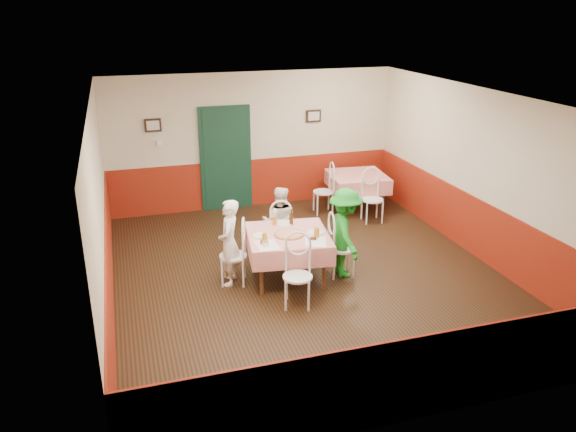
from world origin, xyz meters
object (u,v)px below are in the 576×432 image
object	(u,v)px
second_table	(357,192)
pizza	(289,234)
glass_c	(275,221)
glass_b	(317,233)
wallet	(312,239)
chair_second_b	(373,200)
diner_left	(229,243)
chair_far	(280,232)
glass_a	(265,238)
chair_right	(341,249)
main_table	(288,257)
beer_bottle	(291,218)
diner_right	(345,233)
diner_far	(280,222)
chair_left	(233,256)
chair_second_a	(323,192)
chair_near	(298,277)

from	to	relation	value
second_table	pizza	world-z (taller)	pizza
second_table	glass_c	size ratio (longest dim) A/B	8.60
glass_b	wallet	world-z (taller)	glass_b
second_table	chair_second_b	xyz separation A→B (m)	(0.00, -0.75, 0.08)
diner_left	glass_c	bearing A→B (deg)	131.11
chair_far	glass_a	bearing A→B (deg)	73.56
chair_right	wallet	size ratio (longest dim) A/B	8.18
chair_right	wallet	world-z (taller)	chair_right
main_table	beer_bottle	xyz separation A→B (m)	(0.16, 0.36, 0.50)
second_table	glass_c	world-z (taller)	glass_c
chair_right	glass_c	distance (m)	1.14
diner_right	wallet	bearing A→B (deg)	112.66
diner_right	beer_bottle	bearing A→B (deg)	61.41
chair_far	glass_c	size ratio (longest dim) A/B	6.91
glass_c	diner_right	world-z (taller)	diner_right
main_table	chair_right	size ratio (longest dim) A/B	1.36
pizza	diner_far	distance (m)	0.97
chair_second_b	diner_left	xyz separation A→B (m)	(-3.21, -1.77, 0.22)
chair_left	glass_b	world-z (taller)	glass_b
pizza	chair_left	bearing A→B (deg)	168.54
chair_left	diner_far	distance (m)	1.25
chair_right	wallet	xyz separation A→B (m)	(-0.56, -0.20, 0.32)
glass_c	chair_second_a	bearing A→B (deg)	53.10
chair_left	wallet	xyz separation A→B (m)	(1.13, -0.43, 0.32)
chair_right	beer_bottle	distance (m)	0.93
chair_second_b	diner_right	world-z (taller)	diner_right
pizza	chair_right	bearing A→B (deg)	-4.33
chair_second_b	beer_bottle	size ratio (longest dim) A/B	3.95
pizza	wallet	distance (m)	0.39
glass_a	chair_second_b	bearing A→B (deg)	37.38
chair_far	diner_left	bearing A→B (deg)	46.24
beer_bottle	wallet	world-z (taller)	beer_bottle
diner_left	chair_left	bearing A→B (deg)	101.99
chair_second_a	glass_c	world-z (taller)	chair_second_a
chair_left	main_table	bearing A→B (deg)	98.91
glass_a	pizza	bearing A→B (deg)	19.56
chair_second_a	glass_c	size ratio (longest dim) A/B	6.91
beer_bottle	glass_a	bearing A→B (deg)	-136.10
chair_second_b	beer_bottle	bearing A→B (deg)	-138.59
chair_far	glass_b	world-z (taller)	glass_b
chair_left	diner_right	world-z (taller)	diner_right
diner_far	glass_b	bearing A→B (deg)	119.71
chair_near	glass_a	distance (m)	0.80
main_table	chair_left	bearing A→B (deg)	172.08
beer_bottle	wallet	bearing A→B (deg)	-79.97
second_table	chair_second_a	distance (m)	0.75
chair_left	glass_a	xyz separation A→B (m)	(0.42, -0.32, 0.38)
chair_left	wallet	world-z (taller)	chair_left
glass_a	glass_b	xyz separation A→B (m)	(0.79, -0.05, 0.00)
chair_near	chair_second_b	distance (m)	3.66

